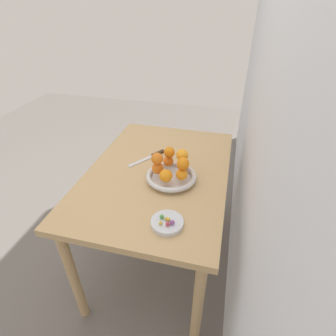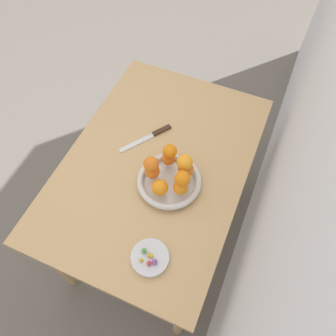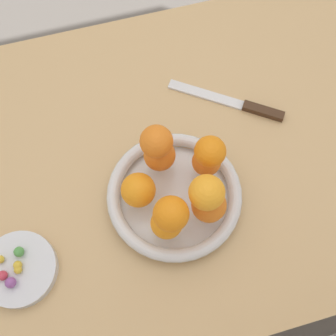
{
  "view_description": "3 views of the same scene",
  "coord_description": "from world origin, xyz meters",
  "px_view_note": "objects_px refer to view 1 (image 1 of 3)",
  "views": [
    {
      "loc": [
        1.15,
        0.34,
        1.56
      ],
      "look_at": [
        0.06,
        0.07,
        0.8
      ],
      "focal_mm": 28.0,
      "sensor_mm": 36.0,
      "label": 1
    },
    {
      "loc": [
        0.67,
        0.34,
        1.93
      ],
      "look_at": [
        0.06,
        0.08,
        0.84
      ],
      "focal_mm": 35.0,
      "sensor_mm": 36.0,
      "label": 2
    },
    {
      "loc": [
        0.15,
        0.34,
        1.54
      ],
      "look_at": [
        0.08,
        0.07,
        0.86
      ],
      "focal_mm": 45.0,
      "sensor_mm": 36.0,
      "label": 3
    }
  ],
  "objects_px": {
    "orange_3": "(168,162)",
    "candy_ball_2": "(160,223)",
    "fruit_bowl": "(171,177)",
    "candy_ball_1": "(169,219)",
    "candy_ball_3": "(162,217)",
    "orange_5": "(182,155)",
    "orange_6": "(169,152)",
    "orange_4": "(158,168)",
    "orange_0": "(166,176)",
    "knife": "(150,157)",
    "orange_2": "(183,165)",
    "candy_ball_0": "(167,219)",
    "orange_8": "(157,159)",
    "candy_dish": "(167,223)",
    "dining_table": "(158,183)",
    "orange_7": "(183,164)",
    "orange_1": "(182,174)",
    "candy_ball_5": "(168,224)",
    "candy_ball_4": "(172,222)"
  },
  "relations": [
    {
      "from": "orange_3",
      "to": "candy_ball_2",
      "type": "bearing_deg",
      "value": 9.68
    },
    {
      "from": "orange_1",
      "to": "candy_ball_1",
      "type": "height_order",
      "value": "orange_1"
    },
    {
      "from": "orange_1",
      "to": "orange_7",
      "type": "bearing_deg",
      "value": 156.42
    },
    {
      "from": "orange_2",
      "to": "orange_3",
      "type": "bearing_deg",
      "value": -102.23
    },
    {
      "from": "orange_0",
      "to": "candy_ball_0",
      "type": "relative_size",
      "value": 4.01
    },
    {
      "from": "orange_0",
      "to": "orange_5",
      "type": "distance_m",
      "value": 0.14
    },
    {
      "from": "orange_6",
      "to": "candy_ball_2",
      "type": "relative_size",
      "value": 3.86
    },
    {
      "from": "candy_ball_3",
      "to": "orange_6",
      "type": "bearing_deg",
      "value": -170.98
    },
    {
      "from": "candy_dish",
      "to": "orange_3",
      "type": "xyz_separation_m",
      "value": [
        -0.38,
        -0.09,
        0.06
      ]
    },
    {
      "from": "orange_6",
      "to": "candy_ball_3",
      "type": "xyz_separation_m",
      "value": [
        0.38,
        0.06,
        -0.09
      ]
    },
    {
      "from": "candy_dish",
      "to": "candy_ball_3",
      "type": "bearing_deg",
      "value": -110.05
    },
    {
      "from": "orange_0",
      "to": "candy_ball_2",
      "type": "height_order",
      "value": "orange_0"
    },
    {
      "from": "orange_3",
      "to": "candy_ball_2",
      "type": "xyz_separation_m",
      "value": [
        0.41,
        0.07,
        -0.04
      ]
    },
    {
      "from": "fruit_bowl",
      "to": "orange_7",
      "type": "height_order",
      "value": "orange_7"
    },
    {
      "from": "orange_0",
      "to": "candy_ball_2",
      "type": "relative_size",
      "value": 4.34
    },
    {
      "from": "orange_3",
      "to": "orange_7",
      "type": "height_order",
      "value": "orange_7"
    },
    {
      "from": "orange_3",
      "to": "knife",
      "type": "height_order",
      "value": "orange_3"
    },
    {
      "from": "orange_3",
      "to": "candy_ball_3",
      "type": "distance_m",
      "value": 0.38
    },
    {
      "from": "dining_table",
      "to": "candy_ball_1",
      "type": "height_order",
      "value": "candy_ball_1"
    },
    {
      "from": "orange_0",
      "to": "orange_8",
      "type": "xyz_separation_m",
      "value": [
        -0.05,
        -0.06,
        0.06
      ]
    },
    {
      "from": "candy_ball_2",
      "to": "candy_ball_5",
      "type": "distance_m",
      "value": 0.03
    },
    {
      "from": "fruit_bowl",
      "to": "orange_6",
      "type": "xyz_separation_m",
      "value": [
        -0.07,
        -0.03,
        0.1
      ]
    },
    {
      "from": "orange_1",
      "to": "orange_4",
      "type": "distance_m",
      "value": 0.13
    },
    {
      "from": "orange_1",
      "to": "orange_3",
      "type": "xyz_separation_m",
      "value": [
        -0.1,
        -0.1,
        -0.0
      ]
    },
    {
      "from": "orange_6",
      "to": "candy_ball_4",
      "type": "relative_size",
      "value": 2.89
    },
    {
      "from": "candy_ball_5",
      "to": "orange_1",
      "type": "bearing_deg",
      "value": -179.15
    },
    {
      "from": "fruit_bowl",
      "to": "orange_0",
      "type": "distance_m",
      "value": 0.08
    },
    {
      "from": "fruit_bowl",
      "to": "orange_4",
      "type": "distance_m",
      "value": 0.09
    },
    {
      "from": "orange_8",
      "to": "knife",
      "type": "height_order",
      "value": "orange_8"
    },
    {
      "from": "knife",
      "to": "orange_2",
      "type": "bearing_deg",
      "value": 58.16
    },
    {
      "from": "candy_dish",
      "to": "candy_ball_0",
      "type": "relative_size",
      "value": 8.65
    },
    {
      "from": "fruit_bowl",
      "to": "knife",
      "type": "relative_size",
      "value": 1.17
    },
    {
      "from": "orange_7",
      "to": "knife",
      "type": "relative_size",
      "value": 0.27
    },
    {
      "from": "orange_5",
      "to": "orange_8",
      "type": "height_order",
      "value": "orange_5"
    },
    {
      "from": "orange_8",
      "to": "candy_ball_0",
      "type": "distance_m",
      "value": 0.34
    },
    {
      "from": "orange_4",
      "to": "knife",
      "type": "relative_size",
      "value": 0.27
    },
    {
      "from": "fruit_bowl",
      "to": "candy_ball_1",
      "type": "height_order",
      "value": "fruit_bowl"
    },
    {
      "from": "orange_0",
      "to": "orange_5",
      "type": "height_order",
      "value": "orange_5"
    },
    {
      "from": "orange_8",
      "to": "orange_0",
      "type": "bearing_deg",
      "value": 48.44
    },
    {
      "from": "orange_8",
      "to": "candy_ball_5",
      "type": "height_order",
      "value": "orange_8"
    },
    {
      "from": "orange_6",
      "to": "orange_7",
      "type": "bearing_deg",
      "value": 43.55
    },
    {
      "from": "orange_5",
      "to": "orange_6",
      "type": "xyz_separation_m",
      "value": [
        -0.03,
        -0.07,
        -0.01
      ]
    },
    {
      "from": "orange_1",
      "to": "candy_ball_3",
      "type": "bearing_deg",
      "value": -6.29
    },
    {
      "from": "orange_4",
      "to": "candy_ball_2",
      "type": "relative_size",
      "value": 4.11
    },
    {
      "from": "orange_3",
      "to": "orange_5",
      "type": "relative_size",
      "value": 0.89
    },
    {
      "from": "orange_3",
      "to": "orange_8",
      "type": "distance_m",
      "value": 0.11
    },
    {
      "from": "dining_table",
      "to": "candy_ball_2",
      "type": "relative_size",
      "value": 73.67
    },
    {
      "from": "orange_8",
      "to": "candy_ball_2",
      "type": "relative_size",
      "value": 4.04
    },
    {
      "from": "dining_table",
      "to": "orange_7",
      "type": "xyz_separation_m",
      "value": [
        0.1,
        0.16,
        0.22
      ]
    },
    {
      "from": "orange_4",
      "to": "orange_6",
      "type": "distance_m",
      "value": 0.11
    }
  ]
}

